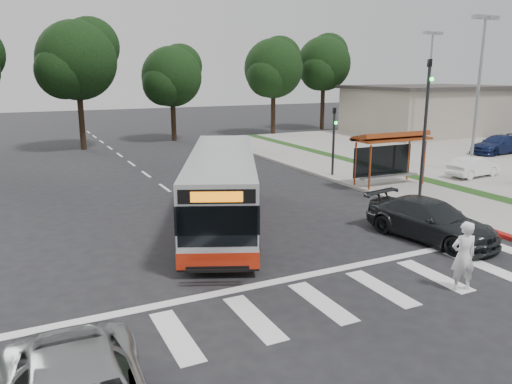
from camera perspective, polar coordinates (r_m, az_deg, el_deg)
ground at (r=17.69m, az=-1.46°, el=-6.08°), size 140.00×140.00×0.00m
sidewalk_east at (r=29.87m, az=11.46°, el=1.90°), size 4.00×40.00×0.12m
curb_east at (r=28.71m, az=8.28°, el=1.59°), size 0.30×40.00×0.15m
curb_east_red at (r=21.46m, az=23.43°, el=-3.47°), size 0.32×6.00×0.15m
parking_lot at (r=39.53m, az=23.69°, el=3.81°), size 18.00×36.00×0.10m
commercial_building at (r=52.51m, az=18.98°, el=8.71°), size 14.00×10.00×4.40m
building_roof_cap at (r=52.40m, az=19.17°, el=11.27°), size 14.60×10.60×0.30m
crosswalk_ladder at (r=13.65m, az=7.50°, el=-12.35°), size 18.00×2.60×0.01m
bus_shelter at (r=27.15m, az=15.06°, el=5.47°), size 4.20×1.60×2.86m
traffic_signal_ne_tall at (r=23.54m, az=18.82°, el=7.79°), size 0.18×0.37×6.50m
traffic_signal_ne_short at (r=29.06m, az=8.89°, el=6.52°), size 0.18×0.37×4.00m
lot_light_front at (r=32.69m, az=24.22°, el=12.31°), size 1.90×0.35×9.01m
lot_light_mid at (r=43.89m, az=19.25°, el=12.74°), size 1.90×0.35×9.01m
tree_ne_a at (r=48.97m, az=2.06°, el=14.04°), size 6.16×5.74×9.30m
tree_ne_b at (r=54.28m, az=7.79°, el=14.43°), size 6.16×5.74×10.02m
tree_north_a at (r=41.56m, az=-19.72°, el=14.11°), size 6.60×6.15×10.17m
tree_north_b at (r=45.14m, az=-9.54°, el=12.98°), size 5.72×5.33×8.43m
transit_bus at (r=19.76m, az=-3.87°, el=0.33°), size 6.68×11.16×2.87m
pedestrian at (r=15.00m, az=22.62°, el=-6.78°), size 0.83×0.66×2.00m
dark_sedan at (r=19.16m, az=19.32°, el=-3.06°), size 2.86×5.25×1.44m
parked_car_1 at (r=31.21m, az=23.64°, el=2.67°), size 3.57×1.54×1.14m
parked_car_3 at (r=40.92m, az=25.91°, el=4.91°), size 4.70×2.09×1.34m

